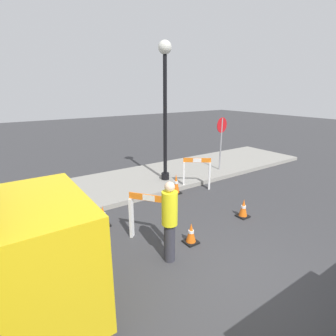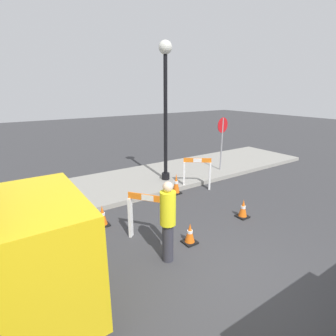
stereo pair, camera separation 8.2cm
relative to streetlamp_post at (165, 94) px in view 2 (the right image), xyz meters
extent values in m
plane|color=#38383A|center=(-1.83, -5.44, -3.19)|extent=(60.00, 60.00, 0.00)
cube|color=gray|center=(-1.83, 0.58, -3.11)|extent=(18.00, 3.05, 0.15)
cylinder|color=black|center=(0.00, 0.00, -2.92)|extent=(0.29, 0.29, 0.24)
cylinder|color=black|center=(0.00, 0.00, -0.89)|extent=(0.13, 0.13, 4.30)
sphere|color=silver|center=(0.00, 0.00, 1.43)|extent=(0.44, 0.44, 0.44)
cylinder|color=gray|center=(2.55, -0.23, -1.99)|extent=(0.06, 0.06, 2.10)
cylinder|color=red|center=(2.55, -0.23, -1.22)|extent=(0.60, 0.09, 0.60)
cube|color=white|center=(0.92, -1.36, -2.71)|extent=(0.13, 0.14, 0.96)
cube|color=white|center=(0.22, -0.82, -2.71)|extent=(0.13, 0.14, 0.96)
cube|color=orange|center=(0.57, -1.09, -2.16)|extent=(0.76, 0.59, 0.15)
cube|color=white|center=(0.57, -1.09, -2.16)|extent=(0.24, 0.20, 0.14)
cube|color=white|center=(-2.70, -2.61, -2.70)|extent=(0.14, 0.13, 0.97)
cube|color=white|center=(-2.16, -3.32, -2.70)|extent=(0.14, 0.13, 0.97)
cube|color=orange|center=(-2.43, -2.96, -2.14)|extent=(0.59, 0.78, 0.15)
cube|color=white|center=(-2.43, -2.96, -2.14)|extent=(0.20, 0.25, 0.14)
cube|color=black|center=(-3.06, -1.75, -3.17)|extent=(0.30, 0.30, 0.04)
cone|color=orange|center=(-3.06, -1.75, -2.89)|extent=(0.23, 0.22, 0.51)
cylinder|color=white|center=(-3.06, -1.75, -2.87)|extent=(0.13, 0.13, 0.07)
cube|color=black|center=(0.24, -3.42, -3.17)|extent=(0.30, 0.30, 0.04)
cone|color=orange|center=(0.24, -3.42, -2.91)|extent=(0.22, 0.22, 0.47)
cylinder|color=white|center=(0.24, -3.42, -2.89)|extent=(0.13, 0.13, 0.07)
cube|color=black|center=(-1.73, -3.60, -3.17)|extent=(0.30, 0.30, 0.04)
cone|color=orange|center=(-1.73, -3.60, -2.93)|extent=(0.22, 0.23, 0.45)
cylinder|color=white|center=(-1.73, -3.60, -2.90)|extent=(0.13, 0.13, 0.06)
cube|color=black|center=(-0.27, -1.04, -3.17)|extent=(0.30, 0.30, 0.04)
cone|color=orange|center=(-0.27, -1.04, -2.83)|extent=(0.23, 0.22, 0.65)
cylinder|color=white|center=(-0.27, -1.04, -2.79)|extent=(0.13, 0.13, 0.09)
cylinder|color=#33333D|center=(-2.48, -3.83, -2.78)|extent=(0.31, 0.31, 0.81)
cylinder|color=yellow|center=(-2.48, -3.83, -2.04)|extent=(0.44, 0.44, 0.68)
sphere|color=beige|center=(-2.48, -3.83, -1.60)|extent=(0.28, 0.28, 0.20)
cylinder|color=black|center=(-5.10, -3.09, -2.89)|extent=(0.60, 0.18, 0.60)
camera|label=1|loc=(-5.09, -7.58, 0.14)|focal=28.00mm
camera|label=2|loc=(-5.02, -7.63, 0.14)|focal=28.00mm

